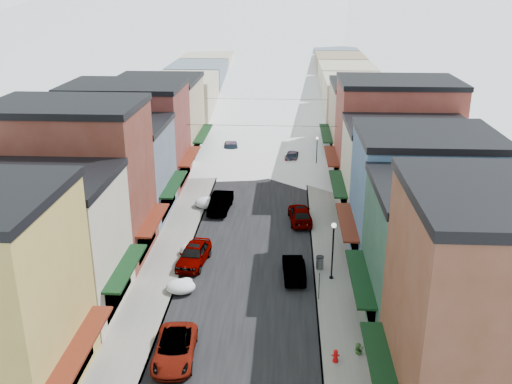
# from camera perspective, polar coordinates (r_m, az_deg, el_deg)

# --- Properties ---
(road) EXTENTS (10.00, 160.00, 0.01)m
(road) POSITION_cam_1_polar(r_m,az_deg,el_deg) (83.01, 1.20, 5.72)
(road) COLOR black
(road) RESTS_ON ground
(sidewalk_left) EXTENTS (3.20, 160.00, 0.15)m
(sidewalk_left) POSITION_cam_1_polar(r_m,az_deg,el_deg) (83.48, -3.36, 5.82)
(sidewalk_left) COLOR gray
(sidewalk_left) RESTS_ON ground
(sidewalk_right) EXTENTS (3.20, 160.00, 0.15)m
(sidewalk_right) POSITION_cam_1_polar(r_m,az_deg,el_deg) (83.03, 5.78, 5.68)
(sidewalk_right) COLOR gray
(sidewalk_right) RESTS_ON ground
(curb_left) EXTENTS (0.10, 160.00, 0.15)m
(curb_left) POSITION_cam_1_polar(r_m,az_deg,el_deg) (83.32, -2.29, 5.81)
(curb_left) COLOR slate
(curb_left) RESTS_ON ground
(curb_right) EXTENTS (0.10, 160.00, 0.15)m
(curb_right) POSITION_cam_1_polar(r_m,az_deg,el_deg) (82.97, 4.70, 5.70)
(curb_right) COLOR slate
(curb_right) RESTS_ON ground
(bldg_l_cream) EXTENTS (11.30, 8.20, 9.50)m
(bldg_l_cream) POSITION_cam_1_polar(r_m,az_deg,el_deg) (39.87, -20.83, -4.86)
(bldg_l_cream) COLOR beige
(bldg_l_cream) RESTS_ON ground
(bldg_l_brick_near) EXTENTS (12.30, 8.20, 12.50)m
(bldg_l_brick_near) POSITION_cam_1_polar(r_m,az_deg,el_deg) (46.36, -17.81, 0.98)
(bldg_l_brick_near) COLOR maroon
(bldg_l_brick_near) RESTS_ON ground
(bldg_l_grayblue) EXTENTS (11.30, 9.20, 9.00)m
(bldg_l_grayblue) POSITION_cam_1_polar(r_m,az_deg,el_deg) (54.34, -14.06, 2.19)
(bldg_l_grayblue) COLOR slate
(bldg_l_grayblue) RESTS_ON ground
(bldg_l_brick_far) EXTENTS (13.30, 9.20, 11.00)m
(bldg_l_brick_far) POSITION_cam_1_polar(r_m,az_deg,el_deg) (62.64, -12.68, 5.62)
(bldg_l_brick_far) COLOR maroon
(bldg_l_brick_far) RESTS_ON ground
(bldg_l_tan) EXTENTS (11.30, 11.20, 10.00)m
(bldg_l_tan) POSITION_cam_1_polar(r_m,az_deg,el_deg) (71.92, -9.78, 7.26)
(bldg_l_tan) COLOR tan
(bldg_l_tan) RESTS_ON ground
(bldg_r_green) EXTENTS (11.30, 9.20, 9.50)m
(bldg_r_green) POSITION_cam_1_polar(r_m,az_deg,el_deg) (37.53, 19.06, -6.22)
(bldg_r_green) COLOR #224838
(bldg_r_green) RESTS_ON ground
(bldg_r_blue) EXTENTS (11.30, 9.20, 10.50)m
(bldg_r_blue) POSITION_cam_1_polar(r_m,az_deg,el_deg) (45.34, 16.26, -0.63)
(bldg_r_blue) COLOR #3D628B
(bldg_r_blue) RESTS_ON ground
(bldg_r_cream) EXTENTS (12.30, 9.20, 9.00)m
(bldg_r_cream) POSITION_cam_1_polar(r_m,az_deg,el_deg) (53.99, 14.71, 2.01)
(bldg_r_cream) COLOR beige
(bldg_r_cream) RESTS_ON ground
(bldg_r_brick_far) EXTENTS (13.30, 9.20, 11.50)m
(bldg_r_brick_far) POSITION_cam_1_polar(r_m,az_deg,el_deg) (62.24, 13.74, 5.68)
(bldg_r_brick_far) COLOR maroon
(bldg_r_brick_far) RESTS_ON ground
(bldg_r_tan) EXTENTS (11.30, 11.20, 9.50)m
(bldg_r_tan) POSITION_cam_1_polar(r_m,az_deg,el_deg) (71.90, 11.54, 6.94)
(bldg_r_tan) COLOR tan
(bldg_r_tan) RESTS_ON ground
(distant_blocks) EXTENTS (34.00, 55.00, 8.00)m
(distant_blocks) POSITION_cam_1_polar(r_m,az_deg,el_deg) (104.71, 1.69, 10.98)
(distant_blocks) COLOR gray
(distant_blocks) RESTS_ON ground
(overhead_cables) EXTENTS (16.40, 15.04, 0.04)m
(overhead_cables) POSITION_cam_1_polar(r_m,az_deg,el_deg) (69.43, 0.85, 8.10)
(overhead_cables) COLOR black
(overhead_cables) RESTS_ON ground
(car_white_suv) EXTENTS (2.62, 5.17, 1.40)m
(car_white_suv) POSITION_cam_1_polar(r_m,az_deg,el_deg) (34.75, -8.13, -15.27)
(car_white_suv) COLOR silver
(car_white_suv) RESTS_ON ground
(car_silver_sedan) EXTENTS (2.57, 5.08, 1.66)m
(car_silver_sedan) POSITION_cam_1_polar(r_m,az_deg,el_deg) (45.01, -6.24, -6.20)
(car_silver_sedan) COLOR gray
(car_silver_sedan) RESTS_ON ground
(car_dark_hatch) EXTENTS (2.13, 5.15, 1.66)m
(car_dark_hatch) POSITION_cam_1_polar(r_m,az_deg,el_deg) (55.05, -3.57, -1.05)
(car_dark_hatch) COLOR black
(car_dark_hatch) RESTS_ON ground
(car_silver_wagon) EXTENTS (2.96, 6.13, 1.72)m
(car_silver_wagon) POSITION_cam_1_polar(r_m,az_deg,el_deg) (72.38, -2.54, 4.23)
(car_silver_wagon) COLOR #9FA2A7
(car_silver_wagon) RESTS_ON ground
(car_green_sedan) EXTENTS (1.84, 4.53, 1.46)m
(car_green_sedan) POSITION_cam_1_polar(r_m,az_deg,el_deg) (42.96, 3.81, -7.63)
(car_green_sedan) COLOR black
(car_green_sedan) RESTS_ON ground
(car_gray_suv) EXTENTS (2.43, 5.05, 1.66)m
(car_gray_suv) POSITION_cam_1_polar(r_m,az_deg,el_deg) (52.45, 4.44, -2.18)
(car_gray_suv) COLOR gray
(car_gray_suv) RESTS_ON ground
(car_black_sedan) EXTENTS (2.41, 4.78, 1.33)m
(car_black_sedan) POSITION_cam_1_polar(r_m,az_deg,el_deg) (70.52, 3.70, 3.61)
(car_black_sedan) COLOR black
(car_black_sedan) RESTS_ON ground
(car_lane_silver) EXTENTS (1.93, 4.30, 1.43)m
(car_lane_silver) POSITION_cam_1_polar(r_m,az_deg,el_deg) (77.85, 0.27, 5.29)
(car_lane_silver) COLOR #979A9F
(car_lane_silver) RESTS_ON ground
(car_lane_white) EXTENTS (2.74, 5.62, 1.54)m
(car_lane_white) POSITION_cam_1_polar(r_m,az_deg,el_deg) (85.63, 1.72, 6.69)
(car_lane_white) COLOR silver
(car_lane_white) RESTS_ON ground
(fire_hydrant) EXTENTS (0.46, 0.35, 0.79)m
(fire_hydrant) POSITION_cam_1_polar(r_m,az_deg,el_deg) (34.50, 7.96, -15.94)
(fire_hydrant) COLOR red
(fire_hydrant) RESTS_ON sidewalk_right
(parking_sign) EXTENTS (0.06, 0.28, 2.02)m
(parking_sign) POSITION_cam_1_polar(r_m,az_deg,el_deg) (39.80, 6.34, -9.14)
(parking_sign) COLOR black
(parking_sign) RESTS_ON sidewalk_right
(trash_can) EXTENTS (0.60, 0.60, 1.02)m
(trash_can) POSITION_cam_1_polar(r_m,az_deg,el_deg) (44.13, 6.40, -7.01)
(trash_can) COLOR slate
(trash_can) RESTS_ON sidewalk_right
(streetlamp_near) EXTENTS (0.37, 0.37, 4.45)m
(streetlamp_near) POSITION_cam_1_polar(r_m,az_deg,el_deg) (41.85, 7.71, -5.16)
(streetlamp_near) COLOR black
(streetlamp_near) RESTS_ON sidewalk_right
(streetlamp_far) EXTENTS (0.32, 0.32, 3.90)m
(streetlamp_far) POSITION_cam_1_polar(r_m,az_deg,el_deg) (66.78, 6.11, 4.32)
(streetlamp_far) COLOR black
(streetlamp_far) RESTS_ON sidewalk_right
(planter_near) EXTENTS (0.67, 0.63, 0.59)m
(planter_near) POSITION_cam_1_polar(r_m,az_deg,el_deg) (35.32, 10.29, -15.26)
(planter_near) COLOR #2E5627
(planter_near) RESTS_ON sidewalk_right
(planter_far) EXTENTS (0.43, 0.43, 0.68)m
(planter_far) POSITION_cam_1_polar(r_m,az_deg,el_deg) (35.34, 10.16, -15.15)
(planter_far) COLOR #3A612C
(planter_far) RESTS_ON sidewalk_right
(snow_pile_near) EXTENTS (2.10, 2.49, 0.89)m
(snow_pile_near) POSITION_cam_1_polar(r_m,az_deg,el_deg) (41.49, -7.49, -9.32)
(snow_pile_near) COLOR white
(snow_pile_near) RESTS_ON ground
(snow_pile_mid) EXTENTS (2.26, 2.59, 0.96)m
(snow_pile_mid) POSITION_cam_1_polar(r_m,az_deg,el_deg) (46.65, -6.16, -5.71)
(snow_pile_mid) COLOR white
(snow_pile_mid) RESTS_ON ground
(snow_pile_far) EXTENTS (2.46, 2.72, 1.04)m
(snow_pile_far) POSITION_cam_1_polar(r_m,az_deg,el_deg) (56.04, -4.88, -1.06)
(snow_pile_far) COLOR white
(snow_pile_far) RESTS_ON ground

